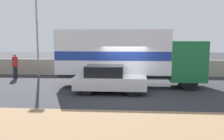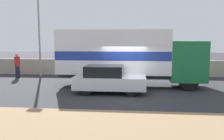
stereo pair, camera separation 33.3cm
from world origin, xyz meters
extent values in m
plane|color=#2D2D33|center=(0.00, 0.00, 0.00)|extent=(80.00, 80.00, 0.00)
cube|color=#937551|center=(0.00, -5.86, 0.02)|extent=(60.00, 4.67, 0.04)
cube|color=#A39984|center=(0.00, 6.33, 0.64)|extent=(60.00, 0.35, 1.27)
cylinder|color=gray|center=(-6.84, 5.47, 3.46)|extent=(0.14, 0.14, 6.92)
cube|color=#196B38|center=(3.67, 1.83, 1.62)|extent=(2.04, 2.30, 2.35)
cube|color=black|center=(4.67, 1.83, 2.09)|extent=(0.06, 1.95, 1.03)
cube|color=#2D2D33|center=(-0.70, 1.83, 0.72)|extent=(6.71, 1.28, 0.25)
cube|color=white|center=(-0.70, 1.83, 2.15)|extent=(6.71, 2.32, 2.61)
cube|color=navy|center=(-0.70, 1.83, 1.95)|extent=(6.68, 2.34, 0.52)
cylinder|color=black|center=(3.67, 2.81, 0.50)|extent=(0.99, 0.28, 0.99)
cylinder|color=black|center=(3.67, 0.85, 0.50)|extent=(0.99, 0.28, 0.99)
cylinder|color=black|center=(-2.55, 2.81, 0.50)|extent=(0.99, 0.28, 0.99)
cylinder|color=black|center=(-2.55, 0.85, 0.50)|extent=(0.99, 0.28, 0.99)
cylinder|color=black|center=(-1.21, 2.81, 0.50)|extent=(0.99, 0.28, 0.99)
cylinder|color=black|center=(-1.21, 0.85, 0.50)|extent=(0.99, 0.28, 0.99)
cube|color=silver|center=(-0.73, -0.11, 0.59)|extent=(3.86, 1.76, 0.66)
cube|color=black|center=(-1.04, -0.11, 1.21)|extent=(2.01, 1.62, 0.58)
cylinder|color=black|center=(0.46, 0.65, 0.34)|extent=(0.68, 0.20, 0.68)
cylinder|color=black|center=(0.46, -0.87, 0.34)|extent=(0.68, 0.20, 0.68)
cylinder|color=black|center=(-1.93, 0.65, 0.34)|extent=(0.68, 0.20, 0.68)
cylinder|color=black|center=(-1.93, -0.87, 0.34)|extent=(0.68, 0.20, 0.68)
cylinder|color=#1E1E2D|center=(-8.19, 4.37, 0.44)|extent=(0.31, 0.31, 0.88)
cylinder|color=#B22626|center=(-8.19, 4.37, 1.25)|extent=(0.41, 0.41, 0.74)
sphere|color=tan|center=(-8.19, 4.37, 1.74)|extent=(0.24, 0.24, 0.24)
camera|label=1|loc=(0.36, -13.41, 2.96)|focal=40.00mm
camera|label=2|loc=(0.69, -13.38, 2.96)|focal=40.00mm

